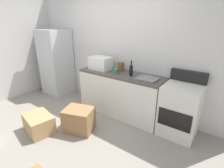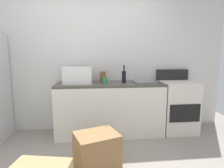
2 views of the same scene
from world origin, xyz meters
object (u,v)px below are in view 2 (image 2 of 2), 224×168
Objects in this scene: microwave at (78,75)px; stove_oven at (177,106)px; knife_block at (103,77)px; cardboard_box_large at (97,150)px; coffee_mug at (105,81)px; wine_bottle at (124,76)px.

stove_oven is at bearing 0.09° from microwave.
knife_block is 1.38m from cardboard_box_large.
cardboard_box_large is (-0.16, -0.92, -0.73)m from coffee_mug.
knife_block is 0.36× the size of cardboard_box_large.
knife_block is (0.43, 0.15, -0.05)m from microwave.
microwave reaches higher than stove_oven.
wine_bottle reaches higher than cardboard_box_large.
cardboard_box_large is at bearing -97.17° from knife_block.
knife_block is at bearing 82.83° from cardboard_box_large.
wine_bottle reaches higher than knife_block.
wine_bottle reaches higher than microwave.
wine_bottle is 0.34m from coffee_mug.
wine_bottle reaches higher than stove_oven.
wine_bottle is at bearing 6.78° from coffee_mug.
cardboard_box_large is at bearing -146.06° from stove_oven.
wine_bottle is at bearing -178.35° from stove_oven.
knife_block reaches higher than coffee_mug.
coffee_mug is at bearing -8.27° from microwave.
cardboard_box_large is at bearing -74.04° from microwave.
microwave is 0.77m from wine_bottle.
microwave is (-1.75, -0.00, 0.57)m from stove_oven.
stove_oven is at bearing 1.65° from wine_bottle.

